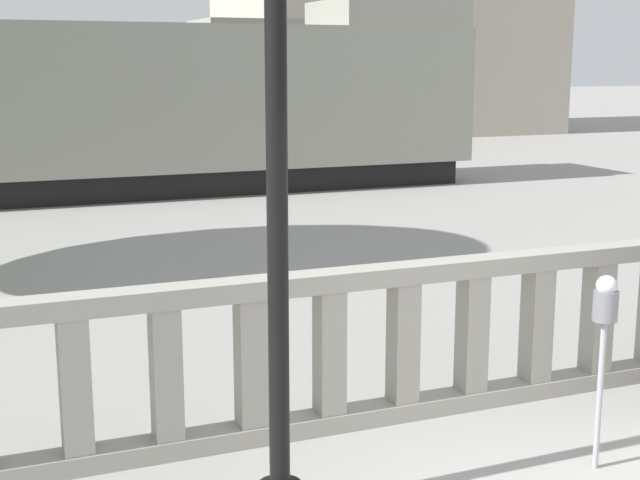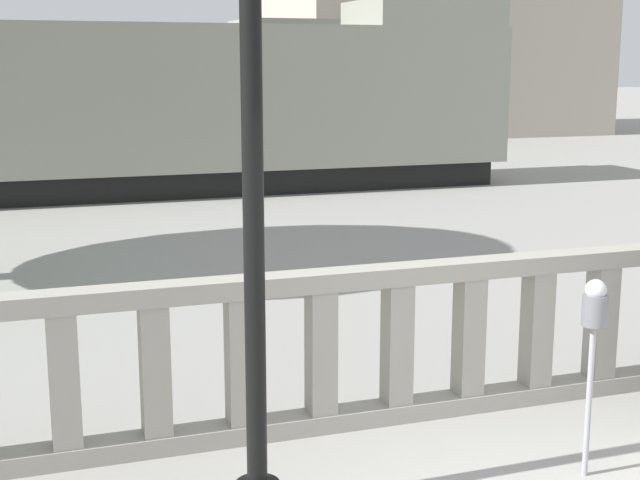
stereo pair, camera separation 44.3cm
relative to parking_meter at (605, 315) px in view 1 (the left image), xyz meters
name	(u,v)px [view 1 (the left image)]	position (x,y,z in m)	size (l,w,h in m)	color
balustrade	(403,342)	(-0.83, 1.29, -0.47)	(13.27, 0.24, 1.23)	#9E998E
parking_meter	(605,315)	(0.00, 0.00, 0.00)	(0.17, 0.17, 1.36)	#99999E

